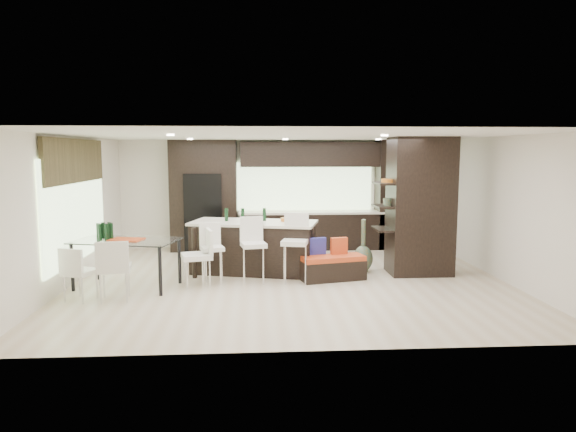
{
  "coord_description": "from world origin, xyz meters",
  "views": [
    {
      "loc": [
        -0.64,
        -9.46,
        2.4
      ],
      "look_at": [
        0.0,
        0.6,
        1.15
      ],
      "focal_mm": 32.0,
      "sensor_mm": 36.0,
      "label": 1
    }
  ],
  "objects": [
    {
      "name": "back_cabinetry",
      "position": [
        0.5,
        3.17,
        1.35
      ],
      "size": [
        6.8,
        0.68,
        2.7
      ],
      "primitive_type": "cube",
      "color": "black",
      "rests_on": "ground"
    },
    {
      "name": "chair_near",
      "position": [
        -2.94,
        -1.15,
        0.47
      ],
      "size": [
        0.58,
        0.58,
        0.93
      ],
      "primitive_type": "cube",
      "rotation": [
        0.0,
        0.0,
        0.15
      ],
      "color": "white",
      "rests_on": "ground"
    },
    {
      "name": "stone_accent",
      "position": [
        -3.93,
        0.2,
        2.25
      ],
      "size": [
        0.08,
        3.0,
        0.8
      ],
      "primitive_type": "cube",
      "color": "brown",
      "rests_on": "left_wall"
    },
    {
      "name": "dining_table",
      "position": [
        -2.94,
        -0.31,
        0.43
      ],
      "size": [
        1.97,
        1.4,
        0.86
      ],
      "primitive_type": "cube",
      "rotation": [
        0.0,
        0.0,
        -0.24
      ],
      "color": "white",
      "rests_on": "ground"
    },
    {
      "name": "chair_end",
      "position": [
        -1.71,
        -0.31,
        0.47
      ],
      "size": [
        0.62,
        0.62,
        0.95
      ],
      "primitive_type": "cube",
      "rotation": [
        0.0,
        0.0,
        1.82
      ],
      "color": "white",
      "rests_on": "ground"
    },
    {
      "name": "stool_mid",
      "position": [
        -0.68,
        -0.13,
        0.49
      ],
      "size": [
        0.51,
        0.51,
        0.98
      ],
      "primitive_type": "cube",
      "rotation": [
        0.0,
        0.0,
        0.2
      ],
      "color": "white",
      "rests_on": "ground"
    },
    {
      "name": "ceiling_spots",
      "position": [
        0.0,
        0.25,
        2.68
      ],
      "size": [
        4.0,
        3.0,
        0.02
      ],
      "primitive_type": "cube",
      "color": "white",
      "rests_on": "ceiling"
    },
    {
      "name": "refrigerator",
      "position": [
        -1.9,
        3.12,
        0.95
      ],
      "size": [
        0.9,
        0.68,
        1.9
      ],
      "primitive_type": "cube",
      "color": "black",
      "rests_on": "ground"
    },
    {
      "name": "back_wall",
      "position": [
        0.0,
        3.5,
        1.35
      ],
      "size": [
        8.0,
        0.02,
        2.7
      ],
      "primitive_type": "cube",
      "color": "white",
      "rests_on": "ground"
    },
    {
      "name": "window_left",
      "position": [
        -3.96,
        0.2,
        1.35
      ],
      "size": [
        0.04,
        3.2,
        1.9
      ],
      "primitive_type": "cube",
      "color": "#B2D199",
      "rests_on": "left_wall"
    },
    {
      "name": "partition_column",
      "position": [
        2.6,
        0.4,
        1.35
      ],
      "size": [
        1.2,
        0.8,
        2.7
      ],
      "primitive_type": "cube",
      "color": "black",
      "rests_on": "ground"
    },
    {
      "name": "right_wall",
      "position": [
        4.0,
        0.0,
        1.35
      ],
      "size": [
        0.02,
        7.0,
        2.7
      ],
      "primitive_type": "cube",
      "color": "white",
      "rests_on": "ground"
    },
    {
      "name": "bench",
      "position": [
        0.81,
        -0.03,
        0.23
      ],
      "size": [
        1.28,
        0.73,
        0.46
      ],
      "primitive_type": "cube",
      "rotation": [
        0.0,
        0.0,
        0.24
      ],
      "color": "black",
      "rests_on": "ground"
    },
    {
      "name": "kitchen_island",
      "position": [
        -0.68,
        0.72,
        0.52
      ],
      "size": [
        2.66,
        1.63,
        1.03
      ],
      "primitive_type": "cube",
      "rotation": [
        0.0,
        0.0,
        -0.24
      ],
      "color": "black",
      "rests_on": "ground"
    },
    {
      "name": "stool_left",
      "position": [
        -1.44,
        -0.11,
        0.45
      ],
      "size": [
        0.49,
        0.49,
        0.89
      ],
      "primitive_type": "cube",
      "rotation": [
        0.0,
        0.0,
        0.28
      ],
      "color": "white",
      "rests_on": "ground"
    },
    {
      "name": "ceiling",
      "position": [
        0.0,
        0.0,
        2.7
      ],
      "size": [
        8.0,
        7.0,
        0.02
      ],
      "primitive_type": "cube",
      "color": "white",
      "rests_on": "ground"
    },
    {
      "name": "chair_far",
      "position": [
        -3.49,
        -1.12,
        0.41
      ],
      "size": [
        0.58,
        0.58,
        0.82
      ],
      "primitive_type": "cube",
      "rotation": [
        0.0,
        0.0,
        -0.38
      ],
      "color": "white",
      "rests_on": "ground"
    },
    {
      "name": "window_back",
      "position": [
        0.6,
        3.46,
        1.55
      ],
      "size": [
        3.4,
        0.04,
        1.2
      ],
      "primitive_type": "cube",
      "color": "#B2D199",
      "rests_on": "back_wall"
    },
    {
      "name": "left_wall",
      "position": [
        -4.0,
        0.0,
        1.35
      ],
      "size": [
        0.02,
        7.0,
        2.7
      ],
      "primitive_type": "cube",
      "color": "white",
      "rests_on": "ground"
    },
    {
      "name": "floor_vase",
      "position": [
        1.52,
        0.62,
        0.53
      ],
      "size": [
        0.42,
        0.42,
        1.07
      ],
      "primitive_type": null,
      "rotation": [
        0.0,
        0.0,
        -0.08
      ],
      "color": "#46543C",
      "rests_on": "ground"
    },
    {
      "name": "ground",
      "position": [
        0.0,
        0.0,
        0.0
      ],
      "size": [
        8.0,
        8.0,
        0.0
      ],
      "primitive_type": "plane",
      "color": "beige",
      "rests_on": "ground"
    },
    {
      "name": "stool_right",
      "position": [
        0.08,
        -0.14,
        0.52
      ],
      "size": [
        0.55,
        0.55,
        1.04
      ],
      "primitive_type": "cube",
      "rotation": [
        0.0,
        0.0,
        -0.23
      ],
      "color": "white",
      "rests_on": "ground"
    }
  ]
}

